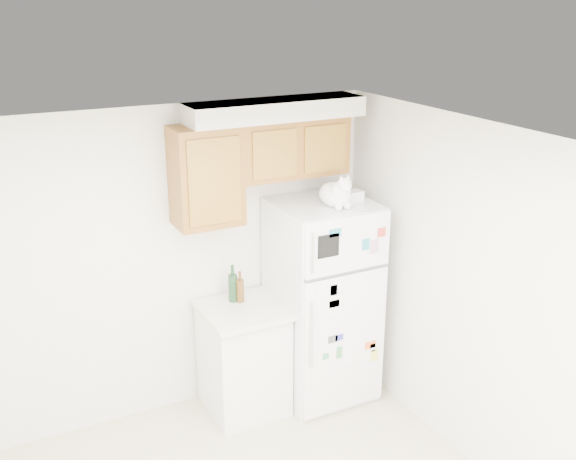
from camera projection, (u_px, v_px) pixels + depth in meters
room_shell at (246, 307)px, 3.60m from camera, size 3.84×4.04×2.52m
refrigerator at (323, 301)px, 5.56m from camera, size 0.76×0.78×1.70m
base_counter at (244, 358)px, 5.46m from camera, size 0.64×0.64×0.92m
cat at (337, 194)px, 5.15m from camera, size 0.27×0.40×0.28m
storage_box_back at (336, 189)px, 5.49m from camera, size 0.21×0.17×0.10m
storage_box_front at (353, 197)px, 5.29m from camera, size 0.16×0.12×0.09m
bottle_green at (233, 283)px, 5.36m from camera, size 0.07×0.07×0.31m
bottle_amber at (240, 287)px, 5.35m from camera, size 0.06×0.06×0.26m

